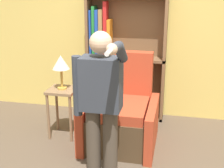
% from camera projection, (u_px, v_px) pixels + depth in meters
% --- Properties ---
extents(wall_back, '(8.00, 0.06, 2.80)m').
position_uv_depth(wall_back, '(141.00, 25.00, 4.61)').
color(wall_back, '#E0C160').
rests_on(wall_back, ground_plane).
extents(bookcase, '(1.17, 0.28, 1.84)m').
position_uv_depth(bookcase, '(116.00, 59.00, 4.68)').
color(bookcase, brown).
rests_on(bookcase, ground_plane).
extents(armchair, '(0.91, 0.94, 1.14)m').
position_uv_depth(armchair, '(121.00, 116.00, 4.01)').
color(armchair, '#4C3823').
rests_on(armchair, ground_plane).
extents(person_standing, '(0.54, 0.78, 1.58)m').
position_uv_depth(person_standing, '(101.00, 102.00, 3.03)').
color(person_standing, '#473D33').
rests_on(person_standing, ground_plane).
extents(side_table, '(0.36, 0.36, 0.67)m').
position_uv_depth(side_table, '(63.00, 100.00, 4.13)').
color(side_table, '#846647').
rests_on(side_table, ground_plane).
extents(table_lamp, '(0.22, 0.22, 0.45)m').
position_uv_depth(table_lamp, '(61.00, 64.00, 3.98)').
color(table_lamp, gold).
rests_on(table_lamp, side_table).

